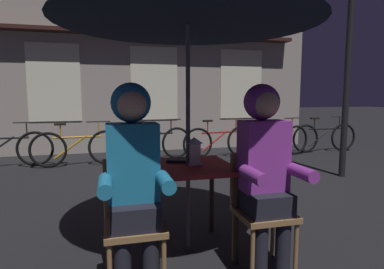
{
  "coord_description": "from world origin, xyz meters",
  "views": [
    {
      "loc": [
        -0.63,
        -2.55,
        1.31
      ],
      "look_at": [
        0.0,
        -0.13,
        1.01
      ],
      "focal_mm": 30.11,
      "sensor_mm": 36.0,
      "label": 1
    }
  ],
  "objects_px": {
    "bicycle_second": "(78,148)",
    "book": "(179,160)",
    "chair_left": "(134,215)",
    "person_left_hooded": "(133,166)",
    "bicycle_fifth": "(278,141)",
    "bicycle_furthest": "(324,137)",
    "lantern": "(194,150)",
    "bicycle_nearest": "(4,149)",
    "bicycle_third": "(153,144)",
    "cafe_table": "(188,177)",
    "street_lamp": "(351,4)",
    "chair_right": "(260,203)",
    "patio_umbrella": "(188,0)",
    "person_right_hooded": "(265,159)",
    "bicycle_fourth": "(220,142)"
  },
  "relations": [
    {
      "from": "lantern",
      "to": "book",
      "type": "distance_m",
      "value": 0.21
    },
    {
      "from": "lantern",
      "to": "bicycle_nearest",
      "type": "distance_m",
      "value": 4.68
    },
    {
      "from": "street_lamp",
      "to": "chair_left",
      "type": "bearing_deg",
      "value": -148.07
    },
    {
      "from": "cafe_table",
      "to": "bicycle_second",
      "type": "height_order",
      "value": "bicycle_second"
    },
    {
      "from": "lantern",
      "to": "book",
      "type": "height_order",
      "value": "lantern"
    },
    {
      "from": "bicycle_nearest",
      "to": "bicycle_second",
      "type": "height_order",
      "value": "same"
    },
    {
      "from": "bicycle_third",
      "to": "bicycle_furthest",
      "type": "distance_m",
      "value": 4.03
    },
    {
      "from": "person_left_hooded",
      "to": "street_lamp",
      "type": "relative_size",
      "value": 0.36
    },
    {
      "from": "bicycle_fourth",
      "to": "person_left_hooded",
      "type": "bearing_deg",
      "value": -116.35
    },
    {
      "from": "person_left_hooded",
      "to": "bicycle_second",
      "type": "relative_size",
      "value": 0.83
    },
    {
      "from": "lantern",
      "to": "book",
      "type": "xyz_separation_m",
      "value": [
        -0.1,
        0.15,
        -0.11
      ]
    },
    {
      "from": "street_lamp",
      "to": "bicycle_second",
      "type": "height_order",
      "value": "street_lamp"
    },
    {
      "from": "cafe_table",
      "to": "bicycle_furthest",
      "type": "xyz_separation_m",
      "value": [
        4.26,
        3.91,
        -0.29
      ]
    },
    {
      "from": "person_left_hooded",
      "to": "book",
      "type": "xyz_separation_m",
      "value": [
        0.43,
        0.57,
        -0.09
      ]
    },
    {
      "from": "bicycle_fifth",
      "to": "bicycle_furthest",
      "type": "bearing_deg",
      "value": 10.45
    },
    {
      "from": "person_left_hooded",
      "to": "street_lamp",
      "type": "bearing_deg",
      "value": 32.59
    },
    {
      "from": "person_right_hooded",
      "to": "chair_right",
      "type": "bearing_deg",
      "value": 90.0
    },
    {
      "from": "bicycle_fourth",
      "to": "bicycle_third",
      "type": "bearing_deg",
      "value": 177.75
    },
    {
      "from": "lantern",
      "to": "bicycle_furthest",
      "type": "distance_m",
      "value": 5.77
    },
    {
      "from": "chair_left",
      "to": "bicycle_third",
      "type": "distance_m",
      "value": 4.32
    },
    {
      "from": "bicycle_second",
      "to": "bicycle_nearest",
      "type": "bearing_deg",
      "value": 173.09
    },
    {
      "from": "bicycle_fifth",
      "to": "bicycle_furthest",
      "type": "relative_size",
      "value": 0.99
    },
    {
      "from": "lantern",
      "to": "bicycle_fourth",
      "type": "bearing_deg",
      "value": 67.62
    },
    {
      "from": "patio_umbrella",
      "to": "bicycle_fourth",
      "type": "bearing_deg",
      "value": 66.96
    },
    {
      "from": "chair_right",
      "to": "bicycle_fifth",
      "type": "distance_m",
      "value": 4.7
    },
    {
      "from": "patio_umbrella",
      "to": "lantern",
      "type": "relative_size",
      "value": 10.0
    },
    {
      "from": "person_left_hooded",
      "to": "book",
      "type": "distance_m",
      "value": 0.72
    },
    {
      "from": "lantern",
      "to": "bicycle_nearest",
      "type": "height_order",
      "value": "lantern"
    },
    {
      "from": "bicycle_fifth",
      "to": "street_lamp",
      "type": "bearing_deg",
      "value": -85.41
    },
    {
      "from": "street_lamp",
      "to": "bicycle_third",
      "type": "distance_m",
      "value": 4.22
    },
    {
      "from": "bicycle_nearest",
      "to": "bicycle_third",
      "type": "height_order",
      "value": "same"
    },
    {
      "from": "patio_umbrella",
      "to": "book",
      "type": "distance_m",
      "value": 1.32
    },
    {
      "from": "bicycle_furthest",
      "to": "book",
      "type": "height_order",
      "value": "bicycle_furthest"
    },
    {
      "from": "bicycle_furthest",
      "to": "lantern",
      "type": "bearing_deg",
      "value": -137.07
    },
    {
      "from": "book",
      "to": "bicycle_fourth",
      "type": "bearing_deg",
      "value": 80.83
    },
    {
      "from": "bicycle_nearest",
      "to": "street_lamp",
      "type": "bearing_deg",
      "value": -20.46
    },
    {
      "from": "bicycle_fourth",
      "to": "book",
      "type": "height_order",
      "value": "bicycle_fourth"
    },
    {
      "from": "bicycle_fifth",
      "to": "book",
      "type": "relative_size",
      "value": 8.3
    },
    {
      "from": "chair_left",
      "to": "book",
      "type": "relative_size",
      "value": 4.35
    },
    {
      "from": "bicycle_second",
      "to": "bicycle_fifth",
      "type": "bearing_deg",
      "value": -1.1
    },
    {
      "from": "chair_left",
      "to": "person_left_hooded",
      "type": "relative_size",
      "value": 0.62
    },
    {
      "from": "chair_right",
      "to": "bicycle_second",
      "type": "distance_m",
      "value": 4.44
    },
    {
      "from": "bicycle_fifth",
      "to": "chair_left",
      "type": "bearing_deg",
      "value": -129.97
    },
    {
      "from": "bicycle_second",
      "to": "book",
      "type": "xyz_separation_m",
      "value": [
        1.17,
        -3.59,
        0.41
      ]
    },
    {
      "from": "patio_umbrella",
      "to": "person_right_hooded",
      "type": "relative_size",
      "value": 1.65
    },
    {
      "from": "bicycle_fifth",
      "to": "bicycle_second",
      "type": "bearing_deg",
      "value": 178.9
    },
    {
      "from": "patio_umbrella",
      "to": "lantern",
      "type": "xyz_separation_m",
      "value": [
        0.05,
        -0.0,
        -1.2
      ]
    },
    {
      "from": "cafe_table",
      "to": "bicycle_furthest",
      "type": "distance_m",
      "value": 5.79
    },
    {
      "from": "bicycle_second",
      "to": "chair_right",
      "type": "bearing_deg",
      "value": -67.57
    },
    {
      "from": "bicycle_second",
      "to": "book",
      "type": "height_order",
      "value": "bicycle_second"
    }
  ]
}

